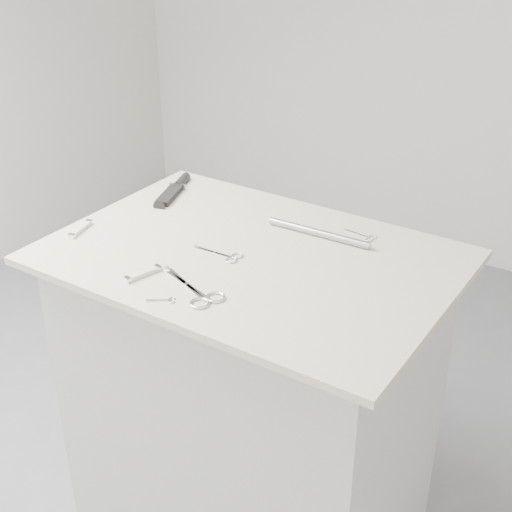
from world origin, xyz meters
The scene contains 10 objects.
plinth centered at (0.00, 0.00, 0.45)m, with size 0.90×0.60×0.90m, color #B7B7B5.
display_board centered at (0.00, 0.00, 0.91)m, with size 1.00×0.70×0.02m, color beige.
large_shears centered at (0.02, -0.23, 0.92)m, with size 0.20×0.12×0.01m.
embroidery_scissors_a centered at (-0.04, -0.05, 0.92)m, with size 0.13×0.06×0.00m.
embroidery_scissors_b centered at (0.20, 0.24, 0.92)m, with size 0.09×0.04×0.00m.
tiny_scissors centered at (-0.03, -0.29, 0.92)m, with size 0.06×0.05×0.00m.
sheathed_knife centered at (-0.41, 0.21, 0.93)m, with size 0.10×0.22×0.03m.
pocket_knife_a centered at (-0.45, -0.14, 0.93)m, with size 0.05×0.10×0.01m.
pocket_knife_b centered at (-0.15, -0.23, 0.93)m, with size 0.04×0.10×0.01m.
metal_rail centered at (0.10, 0.18, 0.93)m, with size 0.02×0.02×0.29m, color #909398.
Camera 1 is at (0.87, -1.30, 1.75)m, focal length 50.00 mm.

